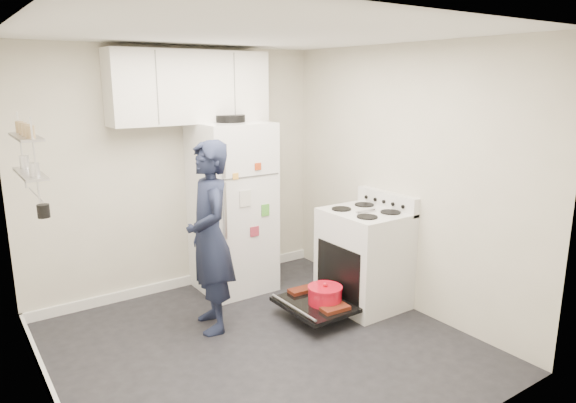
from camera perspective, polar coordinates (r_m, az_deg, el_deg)
room at (r=4.02m, az=-3.71°, el=-0.51°), size 3.21×3.21×2.51m
electric_range at (r=5.08m, az=8.34°, el=-6.36°), size 0.66×0.76×1.10m
open_oven_door at (r=4.82m, az=3.55°, el=-10.79°), size 0.55×0.70×0.24m
refrigerator at (r=5.35m, az=-6.20°, el=-0.60°), size 0.72×0.74×1.83m
upper_cabinets at (r=5.21m, az=-10.80°, el=12.37°), size 1.60×0.33×0.70m
wall_shelf_rack at (r=3.88m, az=-26.89°, el=4.60°), size 0.14×0.60×0.61m
person at (r=4.50m, az=-8.68°, el=-3.96°), size 0.53×0.69×1.68m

